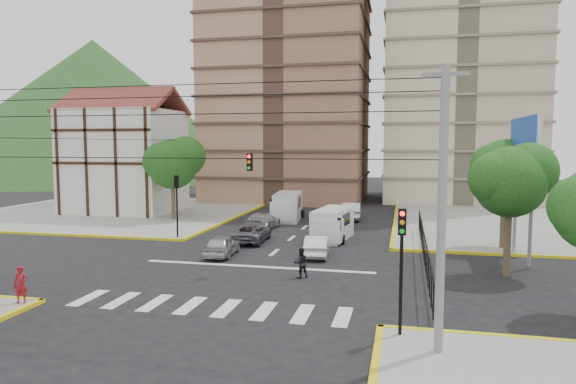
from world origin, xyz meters
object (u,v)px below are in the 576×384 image
(traffic_light_se, at_px, (402,250))
(van_right_lane, at_px, (332,225))
(pedestrian_crosswalk, at_px, (301,263))
(pedestrian_sw_corner, at_px, (21,285))
(van_left_lane, at_px, (287,207))
(traffic_light_nw, at_px, (177,196))
(car_silver_front_left, at_px, (222,245))
(car_white_front_right, at_px, (317,246))

(traffic_light_se, relative_size, van_right_lane, 0.86)
(van_right_lane, height_order, pedestrian_crosswalk, van_right_lane)
(pedestrian_sw_corner, bearing_deg, van_left_lane, 61.18)
(traffic_light_nw, bearing_deg, pedestrian_crosswalk, -38.28)
(traffic_light_se, xyz_separation_m, pedestrian_crosswalk, (-4.98, 7.22, -2.35))
(car_silver_front_left, height_order, car_white_front_right, car_silver_front_left)
(car_white_front_right, bearing_deg, van_right_lane, -97.45)
(van_right_lane, bearing_deg, car_silver_front_left, -123.86)
(van_right_lane, height_order, van_left_lane, van_left_lane)
(van_left_lane, relative_size, pedestrian_sw_corner, 3.56)
(van_left_lane, relative_size, car_silver_front_left, 1.47)
(pedestrian_crosswalk, bearing_deg, van_right_lane, -125.61)
(pedestrian_sw_corner, distance_m, pedestrian_crosswalk, 12.60)
(pedestrian_crosswalk, bearing_deg, van_left_lane, -109.99)
(van_right_lane, height_order, pedestrian_sw_corner, van_right_lane)
(traffic_light_nw, bearing_deg, van_left_lane, 62.37)
(car_silver_front_left, distance_m, car_white_front_right, 5.73)
(car_silver_front_left, bearing_deg, traffic_light_se, 129.98)
(traffic_light_se, distance_m, van_right_lane, 18.46)
(traffic_light_se, xyz_separation_m, car_white_front_right, (-5.03, 12.40, -2.47))
(pedestrian_sw_corner, bearing_deg, traffic_light_se, -17.71)
(van_right_lane, distance_m, car_silver_front_left, 8.71)
(van_right_lane, bearing_deg, van_left_lane, 129.12)
(traffic_light_nw, xyz_separation_m, pedestrian_sw_corner, (0.21, -15.48, -2.18))
(car_silver_front_left, xyz_separation_m, pedestrian_sw_corner, (-4.76, -11.07, 0.29))
(traffic_light_se, height_order, van_left_lane, traffic_light_se)
(traffic_light_nw, distance_m, car_white_front_right, 11.32)
(van_left_lane, height_order, car_white_front_right, van_left_lane)
(car_white_front_right, height_order, pedestrian_crosswalk, pedestrian_crosswalk)
(traffic_light_se, distance_m, pedestrian_crosswalk, 9.08)
(traffic_light_se, relative_size, car_silver_front_left, 1.17)
(traffic_light_se, height_order, traffic_light_nw, same)
(traffic_light_nw, xyz_separation_m, pedestrian_crosswalk, (10.62, -8.38, -2.35))
(traffic_light_se, bearing_deg, pedestrian_crosswalk, 124.60)
(traffic_light_nw, height_order, car_white_front_right, traffic_light_nw)
(traffic_light_se, bearing_deg, traffic_light_nw, 135.00)
(traffic_light_se, relative_size, van_left_lane, 0.79)
(car_white_front_right, bearing_deg, pedestrian_sw_corner, 44.24)
(van_right_lane, relative_size, car_silver_front_left, 1.35)
(van_left_lane, distance_m, pedestrian_crosswalk, 19.66)
(traffic_light_nw, bearing_deg, pedestrian_sw_corner, -89.22)
(pedestrian_crosswalk, bearing_deg, traffic_light_nw, -73.23)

